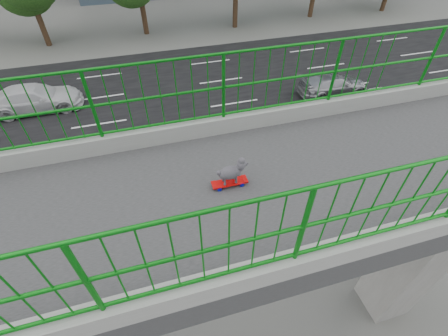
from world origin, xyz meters
TOP-DOWN VIEW (x-y plane):
  - road at (-13.00, 0.00)m, footprint 18.00×90.00m
  - footbridge at (0.00, 0.00)m, footprint 3.00×24.00m
  - skateboard at (-0.09, 3.72)m, footprint 0.17×0.53m
  - poodle at (-0.09, 3.74)m, footprint 0.19×0.46m
  - car_0 at (-6.00, 6.73)m, footprint 1.88×4.67m
  - car_1 at (-9.20, 14.87)m, footprint 1.63×4.69m
  - car_3 at (-15.60, -3.44)m, footprint 2.10×5.16m
  - car_7 at (-12.40, 14.33)m, footprint 1.83×4.49m

SIDE VIEW (x-z plane):
  - road at x=-13.00m, z-range 0.00..0.02m
  - car_7 at x=-12.40m, z-range 0.00..1.30m
  - car_3 at x=-15.60m, z-range 0.00..1.50m
  - car_1 at x=-9.20m, z-range 0.00..1.54m
  - car_0 at x=-6.00m, z-range 0.00..1.59m
  - footbridge at x=0.00m, z-range 1.72..8.72m
  - skateboard at x=-0.09m, z-range 7.02..7.09m
  - poodle at x=-0.09m, z-range 7.08..7.47m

